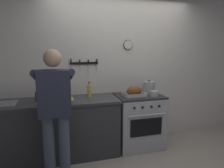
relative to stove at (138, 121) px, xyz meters
The scene contains 12 objects.
wall_back 0.95m from the stove, 121.33° to the left, with size 6.00×0.13×2.60m.
counter_block 1.43m from the stove, behind, with size 2.03×0.65×0.90m.
stove is the anchor object (origin of this frame).
person_cook 1.56m from the stove, 157.00° to the right, with size 0.51×0.63×1.66m.
roasting_pan 0.55m from the stove, 143.27° to the right, with size 0.35×0.26×0.18m.
stock_pot 0.61m from the stove, 27.99° to the left, with size 0.21×0.21×0.22m.
saucepan 0.55m from the stove, 34.80° to the right, with size 0.15×0.15×0.09m.
cutting_board 1.34m from the stove, behind, with size 0.36×0.24×0.02m, color tan.
bottle_soy_sauce 1.65m from the stove, behind, with size 0.06×0.06×0.18m.
bottle_hot_sauce 1.69m from the stove, behind, with size 0.05×0.05×0.18m.
bottle_cooking_oil 0.99m from the stove, behind, with size 0.07×0.07×0.24m.
bottle_wine_red 1.43m from the stove, behind, with size 0.07×0.07×0.33m.
Camera 1 is at (-1.10, -2.05, 1.66)m, focal length 32.25 mm.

